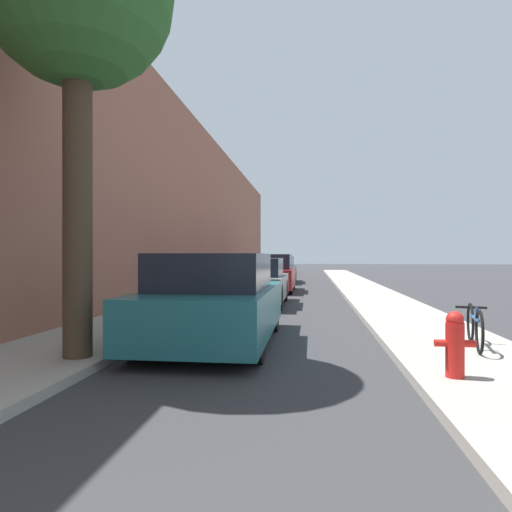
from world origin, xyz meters
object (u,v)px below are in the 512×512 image
parked_car_grey (255,283)px  bicycle (475,326)px  parked_car_teal (215,301)px  parked_car_red (271,274)px  parked_car_navy (279,270)px  fire_hydrant (455,343)px

parked_car_grey → bicycle: bearing=-56.9°
parked_car_teal → bicycle: 3.99m
parked_car_teal → parked_car_red: (-0.04, 10.67, -0.00)m
parked_car_teal → parked_car_navy: bearing=90.4°
parked_car_grey → fire_hydrant: bearing=-67.6°
parked_car_teal → fire_hydrant: bearing=-33.6°
parked_car_grey → parked_car_red: bearing=89.7°
parked_car_red → parked_car_navy: (-0.07, 5.93, -0.03)m
parked_car_teal → bicycle: parked_car_teal is taller
parked_car_teal → bicycle: bearing=-6.1°
parked_car_teal → bicycle: size_ratio=2.84×
parked_car_grey → fire_hydrant: 8.47m
parked_car_navy → parked_car_red: bearing=-89.3°
parked_car_grey → parked_car_teal: bearing=-89.4°
parked_car_teal → parked_car_grey: parked_car_teal is taller
parked_car_grey → parked_car_navy: parked_car_navy is taller
parked_car_teal → parked_car_red: 10.67m
parked_car_teal → parked_car_red: size_ratio=1.07×
parked_car_grey → parked_car_red: 4.94m
parked_car_grey → bicycle: parked_car_grey is taller
parked_car_grey → bicycle: (4.01, -6.15, -0.23)m
fire_hydrant → parked_car_navy: bearing=99.9°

